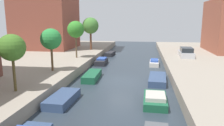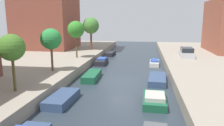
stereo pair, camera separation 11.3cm
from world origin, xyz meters
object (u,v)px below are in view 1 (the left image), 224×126
at_px(street_tree_1, 12,48).
at_px(parked_car, 186,53).
at_px(street_tree_4, 91,26).
at_px(moored_boat_right_4, 154,63).
at_px(moored_boat_right_3, 157,79).
at_px(street_tree_2, 51,39).
at_px(street_tree_3, 76,30).
at_px(moored_boat_left_3, 92,76).
at_px(moored_boat_left_4, 101,62).
at_px(moored_boat_left_2, 63,99).
at_px(moored_boat_right_2, 155,99).
at_px(moored_boat_left_5, 110,54).

height_order(street_tree_1, parked_car, street_tree_1).
bearing_deg(street_tree_4, moored_boat_right_4, -33.63).
bearing_deg(parked_car, moored_boat_right_3, -113.49).
bearing_deg(street_tree_2, moored_boat_right_4, 40.32).
xyz_separation_m(street_tree_2, street_tree_4, (0.00, 16.53, 0.91)).
bearing_deg(street_tree_3, moored_boat_left_3, -61.04).
relative_size(street_tree_2, parked_car, 0.98).
relative_size(street_tree_4, parked_car, 1.26).
bearing_deg(moored_boat_right_4, moored_boat_right_3, -90.03).
xyz_separation_m(street_tree_1, street_tree_3, (0.00, 14.91, 0.67)).
bearing_deg(street_tree_2, street_tree_3, 90.00).
xyz_separation_m(street_tree_3, moored_boat_left_4, (3.46, 0.68, -4.54)).
distance_m(parked_car, moored_boat_left_3, 15.55).
distance_m(moored_boat_left_2, moored_boat_right_3, 10.19).
bearing_deg(moored_boat_right_3, street_tree_2, -175.65).
relative_size(street_tree_2, moored_boat_right_3, 0.98).
relative_size(parked_car, moored_boat_left_4, 1.36).
bearing_deg(moored_boat_left_3, moored_boat_right_2, -43.90).
bearing_deg(street_tree_3, moored_boat_left_4, 11.05).
relative_size(street_tree_3, moored_boat_left_2, 1.36).
bearing_deg(moored_boat_left_3, parked_car, 42.27).
height_order(moored_boat_left_2, moored_boat_right_2, moored_boat_right_2).
relative_size(street_tree_1, moored_boat_right_2, 1.22).
distance_m(parked_car, moored_boat_left_5, 13.24).
height_order(street_tree_1, moored_boat_left_2, street_tree_1).
bearing_deg(moored_boat_left_2, moored_boat_right_2, 6.80).
relative_size(street_tree_3, moored_boat_left_5, 1.46).
xyz_separation_m(moored_boat_left_4, moored_boat_right_3, (7.45, -8.03, -0.09)).
distance_m(street_tree_2, street_tree_3, 8.21).
bearing_deg(parked_car, street_tree_3, -168.44).
height_order(moored_boat_left_3, moored_boat_left_5, moored_boat_left_3).
distance_m(moored_boat_left_3, moored_boat_left_5, 15.80).
bearing_deg(street_tree_1, moored_boat_left_5, 81.64).
xyz_separation_m(street_tree_4, moored_boat_left_3, (4.02, -15.60, -4.88)).
height_order(street_tree_2, moored_boat_right_4, street_tree_2).
height_order(moored_boat_left_5, moored_boat_right_2, moored_boat_right_2).
height_order(moored_boat_left_4, moored_boat_left_5, moored_boat_left_4).
height_order(moored_boat_left_5, moored_boat_right_3, moored_boat_left_5).
xyz_separation_m(moored_boat_right_3, moored_boat_right_4, (0.00, 8.44, 0.06)).
height_order(street_tree_3, moored_boat_left_5, street_tree_3).
xyz_separation_m(moored_boat_left_2, moored_boat_left_5, (0.02, 22.80, 0.01)).
bearing_deg(street_tree_4, moored_boat_left_4, -65.70).
height_order(moored_boat_left_4, moored_boat_right_2, moored_boat_left_4).
xyz_separation_m(street_tree_3, moored_boat_left_3, (4.02, -7.26, -4.59)).
relative_size(parked_car, moored_boat_right_2, 1.29).
bearing_deg(street_tree_2, parked_car, 36.25).
distance_m(parked_car, moored_boat_right_2, 17.39).
distance_m(moored_boat_left_2, moored_boat_left_4, 14.94).
xyz_separation_m(moored_boat_left_2, moored_boat_left_3, (0.60, 7.00, 0.03)).
distance_m(street_tree_3, moored_boat_left_5, 10.29).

